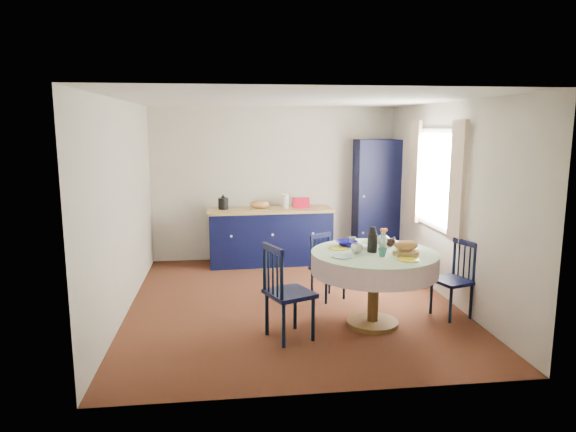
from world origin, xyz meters
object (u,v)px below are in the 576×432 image
at_px(dining_table, 375,263).
at_px(chair_right, 455,278).
at_px(chair_far, 326,266).
at_px(mug_c, 390,242).
at_px(mug_b, 382,252).
at_px(mug_d, 352,241).
at_px(kitchen_counter, 270,235).
at_px(cobalt_bowl, 347,243).
at_px(mug_a, 357,248).
at_px(pantry_cabinet, 376,200).
at_px(chair_left, 286,291).

height_order(dining_table, chair_right, dining_table).
bearing_deg(dining_table, chair_right, 9.16).
relative_size(chair_far, mug_c, 7.03).
xyz_separation_m(mug_b, mug_d, (-0.17, 0.60, -0.00)).
relative_size(dining_table, mug_d, 15.31).
xyz_separation_m(kitchen_counter, cobalt_bowl, (0.67, -2.43, 0.41)).
xyz_separation_m(chair_right, mug_a, (-1.22, -0.18, 0.44)).
relative_size(kitchen_counter, mug_c, 17.14).
bearing_deg(pantry_cabinet, dining_table, -105.52).
bearing_deg(mug_b, pantry_cabinet, 74.69).
relative_size(dining_table, chair_right, 1.55).
bearing_deg(mug_c, dining_table, -135.53).
bearing_deg(kitchen_counter, mug_c, -67.28).
height_order(kitchen_counter, mug_d, kitchen_counter).
bearing_deg(dining_table, chair_far, 109.52).
relative_size(mug_b, cobalt_bowl, 0.39).
bearing_deg(chair_right, mug_c, -114.74).
height_order(chair_right, mug_b, mug_b).
bearing_deg(mug_b, chair_left, -177.14).
bearing_deg(chair_left, cobalt_bowl, -75.67).
bearing_deg(mug_c, mug_a, -150.38).
bearing_deg(pantry_cabinet, mug_d, -111.26).
xyz_separation_m(chair_right, cobalt_bowl, (-1.25, 0.16, 0.42)).
distance_m(mug_b, cobalt_bowl, 0.58).
height_order(chair_far, cobalt_bowl, cobalt_bowl).
relative_size(kitchen_counter, cobalt_bowl, 8.12).
height_order(pantry_cabinet, mug_a, pantry_cabinet).
relative_size(pantry_cabinet, chair_right, 2.22).
relative_size(dining_table, mug_a, 10.82).
distance_m(kitchen_counter, chair_right, 3.22).
xyz_separation_m(dining_table, chair_right, (1.01, 0.16, -0.26)).
distance_m(pantry_cabinet, dining_table, 2.99).
height_order(pantry_cabinet, mug_d, pantry_cabinet).
bearing_deg(chair_left, dining_table, -98.22).
relative_size(dining_table, mug_b, 14.43).
xyz_separation_m(mug_c, mug_d, (-0.41, 0.15, -0.00)).
distance_m(mug_b, mug_d, 0.63).
height_order(chair_left, mug_d, chair_left).
distance_m(kitchen_counter, dining_table, 2.90).
bearing_deg(chair_right, dining_table, -99.19).
bearing_deg(kitchen_counter, chair_right, -55.59).
bearing_deg(mug_a, chair_right, 8.23).
height_order(chair_far, chair_right, chair_right).
xyz_separation_m(chair_far, chair_right, (1.36, -0.81, 0.03)).
bearing_deg(mug_d, chair_far, 108.25).
bearing_deg(chair_far, kitchen_counter, 78.33).
xyz_separation_m(mug_c, cobalt_bowl, (-0.49, 0.07, -0.02)).
bearing_deg(chair_far, chair_right, -60.09).
bearing_deg(chair_left, mug_a, -95.65).
bearing_deg(chair_far, mug_b, -102.16).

